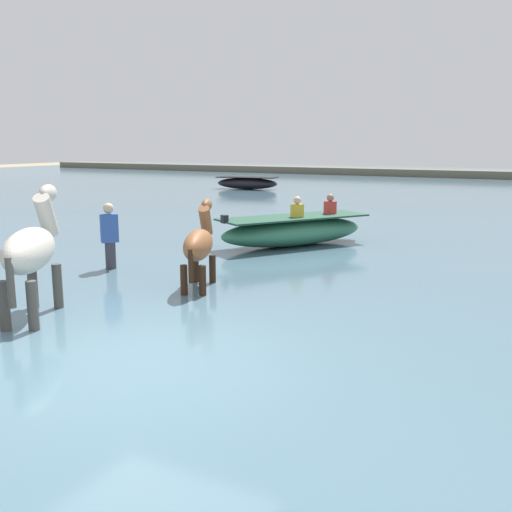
# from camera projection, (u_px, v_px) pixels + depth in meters

# --- Properties ---
(ground_plane) EXTENTS (120.00, 120.00, 0.00)m
(ground_plane) POSITION_uv_depth(u_px,v_px,m) (138.00, 391.00, 6.50)
(ground_plane) COLOR gray
(water_surface) EXTENTS (90.00, 90.00, 0.36)m
(water_surface) POSITION_uv_depth(u_px,v_px,m) (384.00, 242.00, 15.13)
(water_surface) COLOR #476675
(water_surface) RESTS_ON ground
(horse_lead_pinto) EXTENTS (1.29, 1.87, 2.14)m
(horse_lead_pinto) POSITION_uv_depth(u_px,v_px,m) (32.00, 253.00, 7.89)
(horse_lead_pinto) COLOR beige
(horse_lead_pinto) RESTS_ON ground
(horse_trailing_chestnut) EXTENTS (0.89, 1.62, 1.78)m
(horse_trailing_chestnut) POSITION_uv_depth(u_px,v_px,m) (199.00, 247.00, 9.56)
(horse_trailing_chestnut) COLOR brown
(horse_trailing_chestnut) RESTS_ON ground
(boat_far_offshore) EXTENTS (3.40, 1.66, 0.64)m
(boat_far_offshore) POSITION_uv_depth(u_px,v_px,m) (247.00, 183.00, 30.14)
(boat_far_offshore) COLOR black
(boat_far_offshore) RESTS_ON water_surface
(boat_distant_east) EXTENTS (3.03, 3.81, 1.17)m
(boat_distant_east) POSITION_uv_depth(u_px,v_px,m) (294.00, 231.00, 13.59)
(boat_distant_east) COLOR #337556
(boat_distant_east) RESTS_ON water_surface
(person_onlooker_right) EXTENTS (0.36, 0.37, 1.63)m
(person_onlooker_right) POSITION_uv_depth(u_px,v_px,m) (110.00, 243.00, 11.05)
(person_onlooker_right) COLOR #383842
(person_onlooker_right) RESTS_ON ground
(far_shoreline) EXTENTS (80.00, 2.40, 0.88)m
(far_shoreline) POSITION_uv_depth(u_px,v_px,m) (498.00, 177.00, 39.28)
(far_shoreline) COLOR #605B4C
(far_shoreline) RESTS_ON ground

